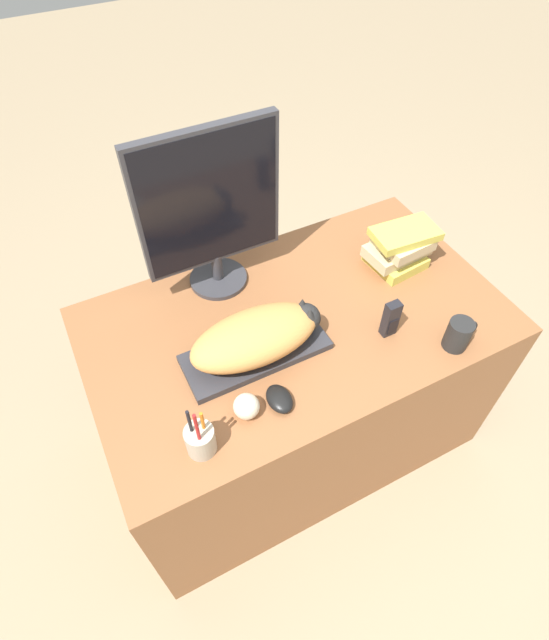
{
  "coord_description": "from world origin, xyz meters",
  "views": [
    {
      "loc": [
        -0.53,
        -0.49,
        1.93
      ],
      "look_at": [
        -0.09,
        0.37,
        0.79
      ],
      "focal_mm": 28.0,
      "sensor_mm": 36.0,
      "label": 1
    }
  ],
  "objects_px": {
    "computer_mouse": "(279,399)",
    "book_stack": "(400,247)",
    "phone": "(391,319)",
    "keyboard": "(256,352)",
    "baseball": "(246,406)",
    "monitor": "(210,207)",
    "pen_cup": "(200,440)",
    "cat": "(259,335)",
    "coffee_mug": "(459,334)"
  },
  "relations": [
    {
      "from": "computer_mouse",
      "to": "coffee_mug",
      "type": "relative_size",
      "value": 0.9
    },
    {
      "from": "monitor",
      "to": "coffee_mug",
      "type": "relative_size",
      "value": 5.11
    },
    {
      "from": "computer_mouse",
      "to": "coffee_mug",
      "type": "height_order",
      "value": "coffee_mug"
    },
    {
      "from": "computer_mouse",
      "to": "phone",
      "type": "relative_size",
      "value": 0.75
    },
    {
      "from": "keyboard",
      "to": "baseball",
      "type": "distance_m",
      "value": 0.2
    },
    {
      "from": "book_stack",
      "to": "coffee_mug",
      "type": "bearing_deg",
      "value": -98.57
    },
    {
      "from": "monitor",
      "to": "coffee_mug",
      "type": "bearing_deg",
      "value": -47.63
    },
    {
      "from": "computer_mouse",
      "to": "pen_cup",
      "type": "distance_m",
      "value": 0.25
    },
    {
      "from": "monitor",
      "to": "coffee_mug",
      "type": "height_order",
      "value": "monitor"
    },
    {
      "from": "computer_mouse",
      "to": "phone",
      "type": "distance_m",
      "value": 0.42
    },
    {
      "from": "cat",
      "to": "computer_mouse",
      "type": "height_order",
      "value": "cat"
    },
    {
      "from": "keyboard",
      "to": "phone",
      "type": "xyz_separation_m",
      "value": [
        0.4,
        -0.11,
        0.05
      ]
    },
    {
      "from": "cat",
      "to": "monitor",
      "type": "height_order",
      "value": "monitor"
    },
    {
      "from": "monitor",
      "to": "phone",
      "type": "bearing_deg",
      "value": -50.01
    },
    {
      "from": "pen_cup",
      "to": "phone",
      "type": "bearing_deg",
      "value": 8.59
    },
    {
      "from": "keyboard",
      "to": "coffee_mug",
      "type": "relative_size",
      "value": 4.01
    },
    {
      "from": "cat",
      "to": "computer_mouse",
      "type": "relative_size",
      "value": 4.21
    },
    {
      "from": "keyboard",
      "to": "cat",
      "type": "bearing_deg",
      "value": -0.0
    },
    {
      "from": "keyboard",
      "to": "pen_cup",
      "type": "bearing_deg",
      "value": -140.7
    },
    {
      "from": "book_stack",
      "to": "computer_mouse",
      "type": "bearing_deg",
      "value": -153.48
    },
    {
      "from": "computer_mouse",
      "to": "monitor",
      "type": "bearing_deg",
      "value": 85.86
    },
    {
      "from": "cat",
      "to": "pen_cup",
      "type": "relative_size",
      "value": 2.05
    },
    {
      "from": "pen_cup",
      "to": "baseball",
      "type": "xyz_separation_m",
      "value": [
        0.15,
        0.04,
        -0.01
      ]
    },
    {
      "from": "keyboard",
      "to": "phone",
      "type": "height_order",
      "value": "phone"
    },
    {
      "from": "computer_mouse",
      "to": "baseball",
      "type": "relative_size",
      "value": 1.34
    },
    {
      "from": "cat",
      "to": "pen_cup",
      "type": "bearing_deg",
      "value": -142.17
    },
    {
      "from": "coffee_mug",
      "to": "phone",
      "type": "distance_m",
      "value": 0.2
    },
    {
      "from": "cat",
      "to": "baseball",
      "type": "relative_size",
      "value": 5.63
    },
    {
      "from": "monitor",
      "to": "computer_mouse",
      "type": "distance_m",
      "value": 0.59
    },
    {
      "from": "monitor",
      "to": "book_stack",
      "type": "xyz_separation_m",
      "value": [
        0.59,
        -0.21,
        -0.23
      ]
    },
    {
      "from": "computer_mouse",
      "to": "book_stack",
      "type": "xyz_separation_m",
      "value": [
        0.62,
        0.31,
        0.06
      ]
    },
    {
      "from": "pen_cup",
      "to": "book_stack",
      "type": "xyz_separation_m",
      "value": [
        0.87,
        0.34,
        0.03
      ]
    },
    {
      "from": "coffee_mug",
      "to": "monitor",
      "type": "bearing_deg",
      "value": 132.37
    },
    {
      "from": "keyboard",
      "to": "pen_cup",
      "type": "height_order",
      "value": "pen_cup"
    },
    {
      "from": "coffee_mug",
      "to": "pen_cup",
      "type": "distance_m",
      "value": 0.81
    },
    {
      "from": "pen_cup",
      "to": "phone",
      "type": "relative_size",
      "value": 1.54
    },
    {
      "from": "computer_mouse",
      "to": "phone",
      "type": "height_order",
      "value": "phone"
    },
    {
      "from": "pen_cup",
      "to": "book_stack",
      "type": "relative_size",
      "value": 0.85
    },
    {
      "from": "book_stack",
      "to": "phone",
      "type": "bearing_deg",
      "value": -130.9
    },
    {
      "from": "cat",
      "to": "coffee_mug",
      "type": "bearing_deg",
      "value": -24.25
    },
    {
      "from": "keyboard",
      "to": "monitor",
      "type": "bearing_deg",
      "value": 85.95
    },
    {
      "from": "cat",
      "to": "coffee_mug",
      "type": "distance_m",
      "value": 0.59
    },
    {
      "from": "computer_mouse",
      "to": "keyboard",
      "type": "bearing_deg",
      "value": 85.7
    },
    {
      "from": "monitor",
      "to": "coffee_mug",
      "type": "xyz_separation_m",
      "value": [
        0.53,
        -0.58,
        -0.25
      ]
    },
    {
      "from": "pen_cup",
      "to": "baseball",
      "type": "height_order",
      "value": "pen_cup"
    },
    {
      "from": "baseball",
      "to": "phone",
      "type": "relative_size",
      "value": 0.56
    },
    {
      "from": "monitor",
      "to": "pen_cup",
      "type": "height_order",
      "value": "monitor"
    },
    {
      "from": "baseball",
      "to": "coffee_mug",
      "type": "bearing_deg",
      "value": -6.4
    },
    {
      "from": "coffee_mug",
      "to": "book_stack",
      "type": "distance_m",
      "value": 0.38
    },
    {
      "from": "cat",
      "to": "baseball",
      "type": "height_order",
      "value": "cat"
    }
  ]
}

